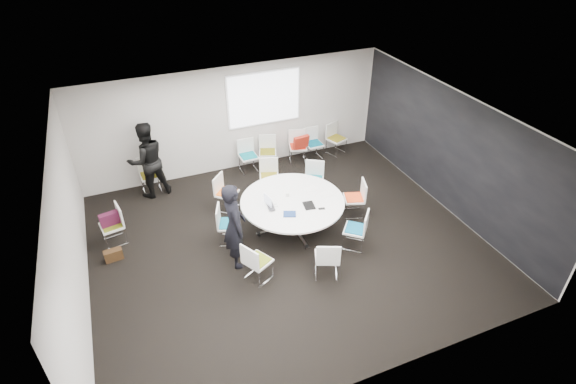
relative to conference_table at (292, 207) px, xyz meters
name	(u,v)px	position (x,y,z in m)	size (l,w,h in m)	color
room_shell	(291,187)	(-0.22, -0.43, 0.86)	(8.08, 7.08, 2.88)	black
conference_table	(292,207)	(0.00, 0.00, 0.00)	(2.26, 2.26, 0.73)	silver
projection_screen	(264,99)	(0.48, 3.03, 1.31)	(1.90, 0.03, 1.35)	white
chair_ring_a	(354,204)	(1.51, -0.09, -0.27)	(0.57, 0.58, 0.88)	silver
chair_ring_b	(314,186)	(0.98, 0.99, -0.27)	(0.62, 0.62, 0.88)	silver
chair_ring_c	(269,183)	(0.02, 1.52, -0.27)	(0.58, 0.57, 0.88)	silver
chair_ring_d	(227,199)	(-1.15, 1.24, -0.27)	(0.64, 0.64, 0.88)	silver
chair_ring_e	(229,231)	(-1.44, 0.08, -0.27)	(0.58, 0.59, 0.88)	silver
chair_ring_f	(258,268)	(-1.25, -1.23, -0.27)	(0.61, 0.62, 0.88)	silver
chair_ring_g	(327,264)	(0.03, -1.64, -0.27)	(0.60, 0.59, 0.88)	silver
chair_ring_h	(355,236)	(0.97, -1.10, -0.27)	(0.64, 0.64, 0.88)	silver
chair_back_a	(249,162)	(-0.13, 2.71, -0.27)	(0.47, 0.46, 0.88)	silver
chair_back_b	(268,158)	(0.42, 2.72, -0.27)	(0.59, 0.58, 0.88)	silver
chair_back_c	(298,152)	(1.30, 2.70, -0.27)	(0.57, 0.56, 0.88)	silver
chair_back_d	(313,149)	(1.78, 2.69, -0.27)	(0.48, 0.47, 0.88)	silver
chair_back_e	(336,144)	(2.50, 2.73, -0.27)	(0.59, 0.58, 0.88)	silver
chair_spare_left	(114,232)	(-3.71, 0.98, -0.27)	(0.52, 0.53, 0.88)	silver
chair_person_back	(151,181)	(-2.69, 2.73, -0.27)	(0.48, 0.47, 0.88)	silver
person_main	(234,226)	(-1.48, -0.61, 0.38)	(0.68, 0.44, 1.85)	black
person_back	(147,160)	(-2.69, 2.57, 0.41)	(0.93, 0.73, 1.92)	black
laptop	(273,206)	(-0.47, -0.06, 0.20)	(0.33, 0.21, 0.03)	#333338
laptop_lid	(268,200)	(-0.56, 0.04, 0.32)	(0.30, 0.02, 0.22)	silver
notebook_black	(309,205)	(0.25, -0.32, 0.20)	(0.22, 0.30, 0.02)	black
tablet_folio	(290,214)	(-0.25, -0.45, 0.20)	(0.26, 0.20, 0.03)	navy
papers_right	(311,189)	(0.56, 0.25, 0.19)	(0.30, 0.21, 0.00)	white
papers_front	(326,194)	(0.79, -0.05, 0.19)	(0.30, 0.21, 0.00)	white
cup	(287,194)	(-0.03, 0.20, 0.23)	(0.08, 0.08, 0.09)	white
phone	(322,209)	(0.45, -0.52, 0.19)	(0.14, 0.07, 0.01)	black
maroon_bag	(110,219)	(-3.72, 0.98, 0.08)	(0.40, 0.14, 0.28)	#44122A
brown_bag	(113,255)	(-3.80, 0.41, -0.42)	(0.36, 0.16, 0.24)	#382311
red_jacket	(301,142)	(1.30, 2.48, 0.16)	(0.44, 0.10, 0.35)	#A52214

